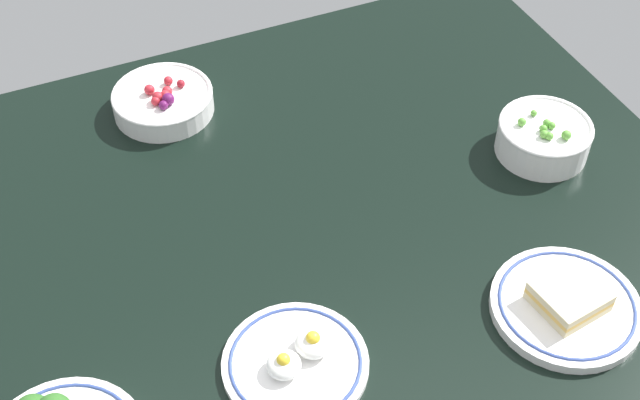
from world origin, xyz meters
The scene contains 5 objects.
dining_table centered at (0.00, 0.00, 2.00)cm, with size 117.81×97.06×4.00cm, color black.
plate_sandwich centered at (23.19, -31.44, 5.41)cm, with size 20.83×20.83×4.76cm.
bowl_peas centered at (38.60, -2.52, 7.13)cm, with size 15.24×15.24×7.02cm.
bowl_berries centered at (-15.19, 32.40, 6.28)cm, with size 17.30×17.30×5.84cm.
plate_eggs centered at (-14.27, -24.74, 5.01)cm, with size 19.36×19.36×4.53cm.
Camera 1 is at (-36.77, -83.64, 99.90)cm, focal length 48.23 mm.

